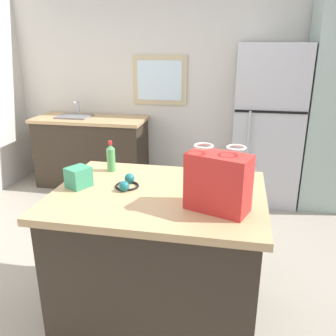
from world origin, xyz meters
TOP-DOWN VIEW (x-y plane):
  - ground at (0.00, 0.00)m, footprint 5.83×5.83m
  - back_wall at (-0.01, 2.34)m, footprint 4.86×0.13m
  - kitchen_island at (0.06, -0.24)m, footprint 1.28×0.96m
  - refrigerator at (0.83, 1.93)m, footprint 0.74×0.69m
  - tall_cabinet at (1.51, 1.93)m, footprint 0.59×0.62m
  - sink_counter at (-1.32, 1.98)m, footprint 1.40×0.60m
  - shopping_bag at (0.42, -0.41)m, footprint 0.37×0.27m
  - small_box at (-0.45, -0.25)m, footprint 0.17×0.17m
  - bottle at (-0.35, 0.07)m, footprint 0.06×0.06m
  - ear_defenders at (-0.15, -0.20)m, footprint 0.16×0.20m

SIDE VIEW (x-z plane):
  - ground at x=0.00m, z-range 0.00..0.00m
  - sink_counter at x=-1.32m, z-range -0.08..0.99m
  - kitchen_island at x=0.06m, z-range 0.00..0.93m
  - refrigerator at x=0.83m, z-range 0.00..1.78m
  - ear_defenders at x=-0.15m, z-range 0.91..0.98m
  - small_box at x=-0.45m, z-range 0.92..1.05m
  - bottle at x=-0.35m, z-range 0.91..1.13m
  - shopping_bag at x=0.42m, z-range 0.90..1.26m
  - tall_cabinet at x=1.51m, z-range 0.00..2.26m
  - back_wall at x=-0.01m, z-range 0.00..2.57m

